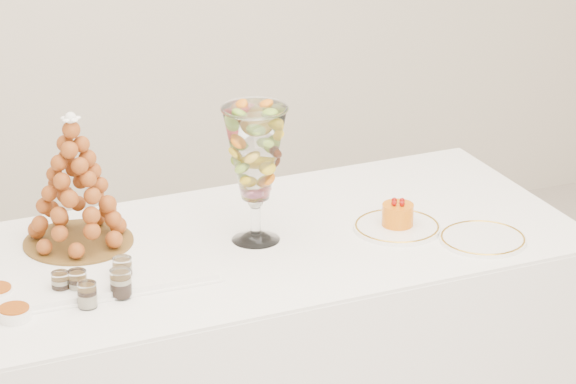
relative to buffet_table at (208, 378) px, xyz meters
name	(u,v)px	position (x,y,z in m)	size (l,w,h in m)	color
buffet_table	(208,378)	(0.00, 0.00, 0.00)	(2.12, 0.89, 0.80)	white
lace_tray	(82,261)	(-0.33, 0.04, 0.41)	(0.62, 0.46, 0.02)	white
macaron_vase	(255,155)	(0.16, 0.02, 0.65)	(0.18, 0.18, 0.38)	white
cake_plate	(397,227)	(0.55, -0.07, 0.40)	(0.25, 0.25, 0.01)	white
spare_plate	(483,239)	(0.73, -0.23, 0.40)	(0.24, 0.24, 0.01)	white
verrine_a	(61,284)	(-0.42, -0.12, 0.43)	(0.05, 0.05, 0.06)	white
verrine_b	(77,283)	(-0.38, -0.13, 0.43)	(0.05, 0.05, 0.07)	white
verrine_c	(122,270)	(-0.26, -0.10, 0.43)	(0.05, 0.05, 0.07)	white
verrine_d	(87,295)	(-0.38, -0.21, 0.43)	(0.05, 0.05, 0.07)	white
verrine_e	(121,283)	(-0.29, -0.18, 0.44)	(0.06, 0.06, 0.07)	white
ramekin_front	(14,314)	(-0.56, -0.20, 0.41)	(0.09, 0.09, 0.03)	white
croquembouche	(75,181)	(-0.32, 0.14, 0.60)	(0.30, 0.30, 0.37)	brown
mousse_cake	(398,214)	(0.55, -0.06, 0.44)	(0.09, 0.09, 0.08)	orange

